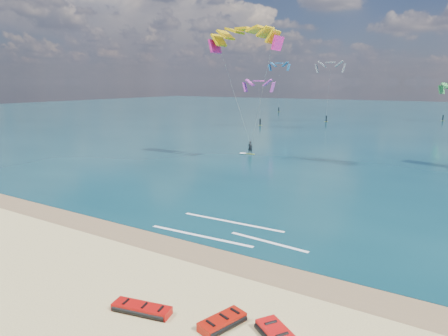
{
  "coord_description": "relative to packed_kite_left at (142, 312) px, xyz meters",
  "views": [
    {
      "loc": [
        12.99,
        -13.56,
        9.11
      ],
      "look_at": [
        -0.26,
        8.0,
        3.67
      ],
      "focal_mm": 32.0,
      "sensor_mm": 36.0,
      "label": 1
    }
  ],
  "objects": [
    {
      "name": "wet_sand_strip",
      "position": [
        -2.53,
        5.9,
        0.0
      ],
      "size": [
        320.0,
        2.4,
        0.01
      ],
      "primitive_type": "cube",
      "color": "brown",
      "rests_on": "ground"
    },
    {
      "name": "packed_kite_right",
      "position": [
        3.27,
        0.91,
        0.0
      ],
      "size": [
        1.69,
        2.34,
        0.41
      ],
      "primitive_type": null,
      "rotation": [
        0.0,
        0.0,
        1.27
      ],
      "color": "#AD1307",
      "rests_on": "ground"
    },
    {
      "name": "shoreline_foam",
      "position": [
        -1.46,
        9.41,
        0.04
      ],
      "size": [
        9.94,
        3.66,
        0.01
      ],
      "color": "white",
      "rests_on": "ground"
    },
    {
      "name": "packed_kite_left",
      "position": [
        0.0,
        0.0,
        0.0
      ],
      "size": [
        2.8,
        1.55,
        0.37
      ],
      "primitive_type": null,
      "rotation": [
        0.0,
        0.0,
        0.21
      ],
      "color": "#B60C09",
      "rests_on": "ground"
    },
    {
      "name": "distant_kites",
      "position": [
        -6.78,
        83.08,
        5.77
      ],
      "size": [
        76.76,
        41.43,
        14.66
      ],
      "color": "gray",
      "rests_on": "ground"
    },
    {
      "name": "ground",
      "position": [
        -2.53,
        42.9,
        0.0
      ],
      "size": [
        320.0,
        320.0,
        0.0
      ],
      "primitive_type": "plane",
      "color": "tan",
      "rests_on": "ground"
    },
    {
      "name": "kitesurfer_main",
      "position": [
        -12.12,
        31.37,
        8.44
      ],
      "size": [
        9.33,
        6.9,
        16.41
      ],
      "rotation": [
        0.0,
        0.0,
        0.05
      ],
      "color": "#BEE91B",
      "rests_on": "sea"
    },
    {
      "name": "sea",
      "position": [
        -2.53,
        106.9,
        0.02
      ],
      "size": [
        320.0,
        200.0,
        0.04
      ],
      "primitive_type": "cube",
      "color": "#0A303A",
      "rests_on": "ground"
    }
  ]
}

